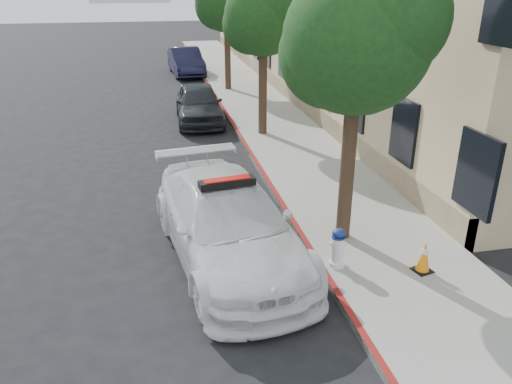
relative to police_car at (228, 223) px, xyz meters
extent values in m
plane|color=black|center=(-0.38, 2.18, -0.81)|extent=(120.00, 120.00, 0.00)
cube|color=gray|center=(3.22, 12.18, -0.74)|extent=(3.20, 50.00, 0.15)
cube|color=maroon|center=(1.68, 12.18, -0.74)|extent=(0.12, 50.00, 0.15)
cylinder|color=black|center=(2.52, 0.18, 0.99)|extent=(0.30, 0.30, 3.30)
sphere|color=#113614|center=(2.52, 0.18, 3.44)|extent=(2.80, 2.80, 2.80)
sphere|color=#113614|center=(2.92, -0.12, 3.84)|extent=(2.24, 2.24, 2.24)
sphere|color=#113614|center=(2.17, 0.48, 3.14)|extent=(2.10, 2.10, 2.10)
cylinder|color=black|center=(2.52, 8.18, 0.93)|extent=(0.30, 0.30, 3.19)
sphere|color=#113614|center=(2.52, 8.18, 3.33)|extent=(2.60, 2.60, 2.60)
sphere|color=#113614|center=(2.92, 7.88, 3.73)|extent=(2.08, 2.08, 2.08)
sphere|color=#113614|center=(2.17, 8.48, 3.03)|extent=(1.95, 1.95, 1.95)
cylinder|color=black|center=(2.52, 16.18, 1.04)|extent=(0.30, 0.30, 3.41)
sphere|color=#113614|center=(2.17, 16.48, 3.25)|extent=(2.25, 2.25, 2.25)
imported|color=white|center=(0.00, 0.00, 0.00)|extent=(3.02, 5.84, 1.62)
cube|color=black|center=(0.00, 0.00, 0.87)|extent=(1.13, 0.43, 0.14)
cube|color=#A50A07|center=(0.00, 0.00, 0.93)|extent=(0.92, 0.34, 0.06)
imported|color=black|center=(0.50, 10.71, -0.07)|extent=(1.88, 4.42, 1.49)
imported|color=black|center=(0.82, 21.37, -0.03)|extent=(2.00, 4.83, 1.55)
cylinder|color=white|center=(1.97, -0.95, -0.61)|extent=(0.31, 0.31, 0.10)
cylinder|color=white|center=(1.97, -0.95, -0.30)|extent=(0.23, 0.23, 0.53)
ellipsoid|color=navy|center=(1.97, -0.95, 0.05)|extent=(0.25, 0.25, 0.18)
cylinder|color=white|center=(1.97, -0.95, -0.18)|extent=(0.34, 0.19, 0.10)
cylinder|color=white|center=(1.97, -0.95, -0.18)|extent=(0.14, 0.19, 0.10)
cube|color=black|center=(3.51, -1.47, -0.65)|extent=(0.40, 0.40, 0.03)
cone|color=orange|center=(3.51, -1.47, -0.33)|extent=(0.26, 0.26, 0.60)
cylinder|color=white|center=(3.51, -1.47, -0.23)|extent=(0.14, 0.14, 0.09)
camera|label=1|loc=(-1.27, -8.81, 4.49)|focal=35.00mm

